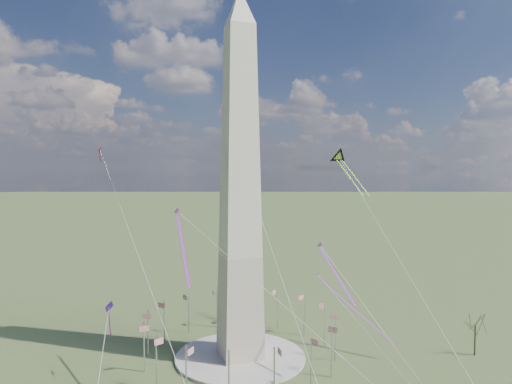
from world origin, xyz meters
name	(u,v)px	position (x,y,z in m)	size (l,w,h in m)	color
ground	(240,358)	(0.00, 0.00, 0.00)	(2000.00, 2000.00, 0.00)	#46552A
plaza	(240,357)	(0.00, 0.00, 0.40)	(36.00, 36.00, 0.80)	#B5ADA5
washington_monument	(240,186)	(0.00, 0.00, 47.95)	(15.56, 15.56, 100.00)	beige
flagpole_ring	(240,333)	(0.00, 0.00, 7.27)	(54.40, 54.40, 13.00)	#B9BBC0
tree_near	(475,324)	(63.22, -19.52, 9.10)	(7.30, 7.30, 12.77)	#433628
kite_delta_black	(340,159)	(38.95, 14.56, 55.69)	(6.74, 18.15, 15.13)	black
kite_diamond_purple	(109,310)	(-34.44, -2.58, 17.84)	(1.94, 2.98, 9.09)	#421C81
kite_streamer_left	(332,266)	(20.48, -14.37, 27.36)	(1.72, 18.31, 12.57)	#EC254B
kite_streamer_mid	(181,235)	(-17.81, -9.75, 36.63)	(2.43, 22.27, 15.28)	#EC254B
kite_streamer_right	(341,296)	(30.62, -1.42, 14.95)	(14.45, 21.45, 16.87)	#EC254B
kite_small_red	(100,151)	(-35.93, 40.08, 58.45)	(1.19, 1.99, 4.76)	red
kite_small_white	(222,105)	(8.14, 49.47, 76.50)	(1.18, 1.84, 4.07)	silver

